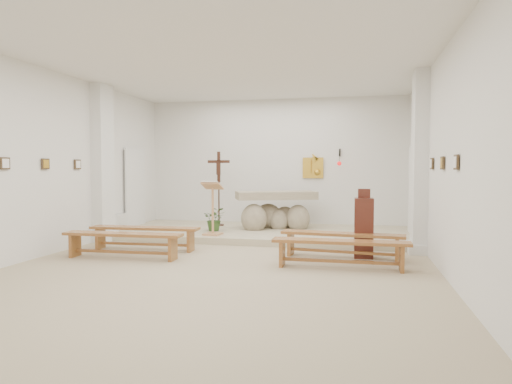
% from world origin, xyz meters
% --- Properties ---
extents(ground, '(7.00, 10.00, 0.00)m').
position_xyz_m(ground, '(0.00, 0.00, 0.00)').
color(ground, tan).
rests_on(ground, ground).
extents(wall_left, '(0.02, 10.00, 3.50)m').
position_xyz_m(wall_left, '(-3.49, 0.00, 1.75)').
color(wall_left, silver).
rests_on(wall_left, ground).
extents(wall_right, '(0.02, 10.00, 3.50)m').
position_xyz_m(wall_right, '(3.49, 0.00, 1.75)').
color(wall_right, silver).
rests_on(wall_right, ground).
extents(wall_back, '(7.00, 0.02, 3.50)m').
position_xyz_m(wall_back, '(0.00, 4.99, 1.75)').
color(wall_back, silver).
rests_on(wall_back, ground).
extents(ceiling, '(7.00, 10.00, 0.02)m').
position_xyz_m(ceiling, '(0.00, 0.00, 3.49)').
color(ceiling, silver).
rests_on(ceiling, wall_back).
extents(sanctuary_platform, '(6.98, 3.00, 0.15)m').
position_xyz_m(sanctuary_platform, '(0.00, 3.50, 0.07)').
color(sanctuary_platform, beige).
rests_on(sanctuary_platform, ground).
extents(pilaster_left, '(0.26, 0.55, 3.50)m').
position_xyz_m(pilaster_left, '(-3.37, 2.00, 1.75)').
color(pilaster_left, white).
rests_on(pilaster_left, ground).
extents(pilaster_right, '(0.26, 0.55, 3.50)m').
position_xyz_m(pilaster_right, '(3.37, 2.00, 1.75)').
color(pilaster_right, white).
rests_on(pilaster_right, ground).
extents(gold_wall_relief, '(0.55, 0.04, 0.55)m').
position_xyz_m(gold_wall_relief, '(1.05, 4.96, 1.65)').
color(gold_wall_relief, gold).
rests_on(gold_wall_relief, wall_back).
extents(sanctuary_lamp, '(0.11, 0.36, 0.44)m').
position_xyz_m(sanctuary_lamp, '(1.75, 4.71, 1.81)').
color(sanctuary_lamp, black).
rests_on(sanctuary_lamp, wall_back).
extents(station_frame_left_front, '(0.03, 0.20, 0.20)m').
position_xyz_m(station_frame_left_front, '(-3.47, -0.80, 1.72)').
color(station_frame_left_front, '#402F1C').
rests_on(station_frame_left_front, wall_left).
extents(station_frame_left_mid, '(0.03, 0.20, 0.20)m').
position_xyz_m(station_frame_left_mid, '(-3.47, 0.20, 1.72)').
color(station_frame_left_mid, '#402F1C').
rests_on(station_frame_left_mid, wall_left).
extents(station_frame_left_rear, '(0.03, 0.20, 0.20)m').
position_xyz_m(station_frame_left_rear, '(-3.47, 1.20, 1.72)').
color(station_frame_left_rear, '#402F1C').
rests_on(station_frame_left_rear, wall_left).
extents(station_frame_right_front, '(0.03, 0.20, 0.20)m').
position_xyz_m(station_frame_right_front, '(3.47, -0.80, 1.72)').
color(station_frame_right_front, '#402F1C').
rests_on(station_frame_right_front, wall_right).
extents(station_frame_right_mid, '(0.03, 0.20, 0.20)m').
position_xyz_m(station_frame_right_mid, '(3.47, 0.20, 1.72)').
color(station_frame_right_mid, '#402F1C').
rests_on(station_frame_right_mid, wall_right).
extents(station_frame_right_rear, '(0.03, 0.20, 0.20)m').
position_xyz_m(station_frame_right_rear, '(3.47, 1.20, 1.72)').
color(station_frame_right_rear, '#402F1C').
rests_on(station_frame_right_rear, wall_right).
extents(radiator_left, '(0.10, 0.85, 0.52)m').
position_xyz_m(radiator_left, '(-3.43, 2.70, 0.27)').
color(radiator_left, silver).
rests_on(radiator_left, ground).
extents(radiator_right, '(0.10, 0.85, 0.52)m').
position_xyz_m(radiator_right, '(3.43, 2.70, 0.27)').
color(radiator_right, silver).
rests_on(radiator_right, ground).
extents(altar, '(2.09, 1.43, 1.01)m').
position_xyz_m(altar, '(0.23, 3.82, 0.54)').
color(altar, tan).
rests_on(altar, sanctuary_platform).
extents(lectern, '(0.47, 0.41, 1.22)m').
position_xyz_m(lectern, '(-0.94, 2.41, 0.75)').
color(lectern, tan).
rests_on(lectern, sanctuary_platform).
extents(crucifix_stand, '(0.58, 0.25, 1.92)m').
position_xyz_m(crucifix_stand, '(-1.30, 4.07, 1.26)').
color(crucifix_stand, '#3C1F13').
rests_on(crucifix_stand, sanctuary_platform).
extents(potted_plant, '(0.61, 0.56, 0.56)m').
position_xyz_m(potted_plant, '(-1.10, 3.08, 0.43)').
color(potted_plant, '#2D4E1F').
rests_on(potted_plant, sanctuary_platform).
extents(donation_pedestal, '(0.35, 0.35, 1.26)m').
position_xyz_m(donation_pedestal, '(2.33, 1.29, 0.56)').
color(donation_pedestal, '#502017').
rests_on(donation_pedestal, ground).
extents(bench_left_front, '(2.23, 0.45, 0.47)m').
position_xyz_m(bench_left_front, '(-1.94, 1.12, 0.35)').
color(bench_left_front, brown).
rests_on(bench_left_front, ground).
extents(bench_right_front, '(2.24, 0.59, 0.47)m').
position_xyz_m(bench_right_front, '(1.94, 1.12, 0.35)').
color(bench_right_front, brown).
rests_on(bench_right_front, ground).
extents(bench_left_second, '(2.23, 0.41, 0.47)m').
position_xyz_m(bench_left_second, '(-1.94, 0.25, 0.35)').
color(bench_left_second, brown).
rests_on(bench_left_second, ground).
extents(bench_right_second, '(2.22, 0.36, 0.47)m').
position_xyz_m(bench_right_second, '(1.94, 0.25, 0.35)').
color(bench_right_second, brown).
rests_on(bench_right_second, ground).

